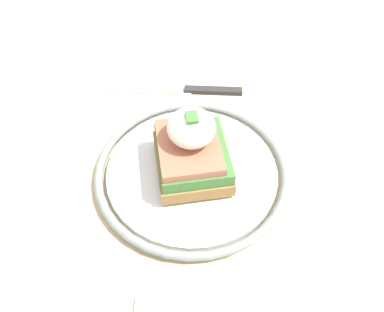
# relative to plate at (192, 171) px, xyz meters

# --- Properties ---
(dining_table) EXTENTS (1.13, 0.85, 0.76)m
(dining_table) POSITION_rel_plate_xyz_m (-0.02, -0.01, -0.11)
(dining_table) COLOR #C6B28E
(dining_table) RESTS_ON ground_plane
(plate) EXTENTS (0.23, 0.23, 0.02)m
(plate) POSITION_rel_plate_xyz_m (0.00, 0.00, 0.00)
(plate) COLOR silver
(plate) RESTS_ON dining_table
(sandwich) EXTENTS (0.13, 0.08, 0.08)m
(sandwich) POSITION_rel_plate_xyz_m (0.00, 0.00, 0.04)
(sandwich) COLOR #9E703D
(sandwich) RESTS_ON plate
(knife) EXTENTS (0.06, 0.20, 0.01)m
(knife) POSITION_rel_plate_xyz_m (0.15, -0.01, -0.01)
(knife) COLOR #2D2D2D
(knife) RESTS_ON dining_table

